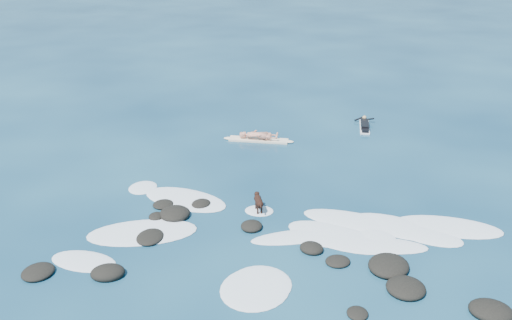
# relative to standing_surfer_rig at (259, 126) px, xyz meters

# --- Properties ---
(ground) EXTENTS (160.00, 160.00, 0.00)m
(ground) POSITION_rel_standing_surfer_rig_xyz_m (2.16, -8.40, -0.79)
(ground) COLOR #0A2642
(ground) RESTS_ON ground
(reef_rocks) EXTENTS (14.82, 6.53, 0.44)m
(reef_rocks) POSITION_rel_standing_surfer_rig_xyz_m (2.48, -10.26, -0.70)
(reef_rocks) COLOR black
(reef_rocks) RESTS_ON ground
(breaking_foam) EXTENTS (15.02, 7.92, 0.12)m
(breaking_foam) POSITION_rel_standing_surfer_rig_xyz_m (2.98, -8.62, -0.78)
(breaking_foam) COLOR white
(breaking_foam) RESTS_ON ground
(standing_surfer_rig) EXTENTS (3.52, 0.72, 2.01)m
(standing_surfer_rig) POSITION_rel_standing_surfer_rig_xyz_m (0.00, 0.00, 0.00)
(standing_surfer_rig) COLOR #FCE8CA
(standing_surfer_rig) RESTS_ON ground
(paddling_surfer_rig) EXTENTS (1.08, 2.40, 0.42)m
(paddling_surfer_rig) POSITION_rel_standing_surfer_rig_xyz_m (5.13, 2.94, -0.65)
(paddling_surfer_rig) COLOR white
(paddling_surfer_rig) RESTS_ON ground
(dog) EXTENTS (0.53, 1.06, 0.70)m
(dog) POSITION_rel_standing_surfer_rig_xyz_m (1.36, -7.18, -0.33)
(dog) COLOR black
(dog) RESTS_ON ground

